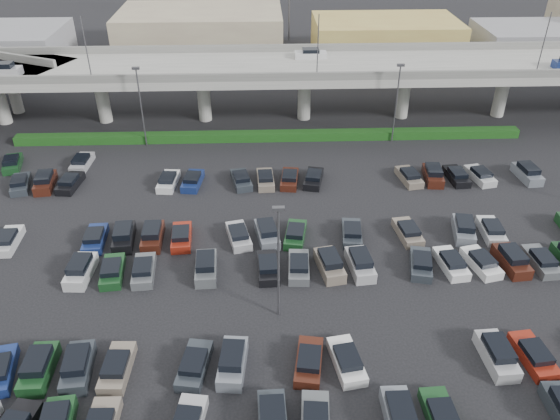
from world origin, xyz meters
name	(u,v)px	position (x,y,z in m)	size (l,w,h in m)	color
ground	(276,254)	(0.00, 0.00, 0.00)	(280.00, 280.00, 0.00)	black
overpass	(267,71)	(-0.21, 31.98, 6.97)	(150.00, 13.00, 15.80)	gray
hedge	(270,136)	(0.00, 25.00, 0.55)	(66.00, 1.60, 1.10)	#153710
parked_cars	(276,278)	(-0.06, -4.18, 0.62)	(63.13, 41.69, 1.67)	#411B11
light_poles	(229,187)	(-4.13, 2.00, 6.24)	(66.90, 48.38, 10.30)	#49494E
distant_buildings	(332,35)	(12.38, 61.81, 3.74)	(138.00, 24.00, 9.00)	gray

